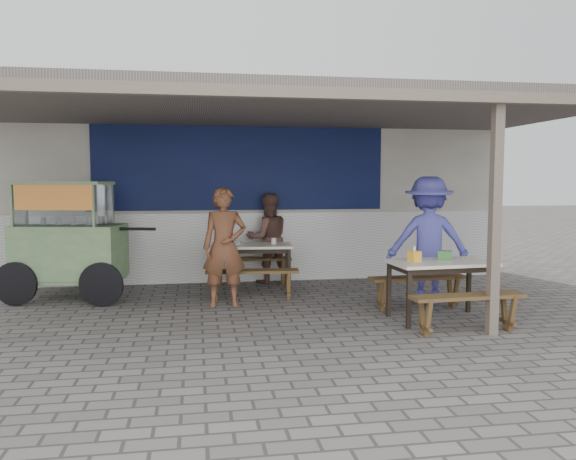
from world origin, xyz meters
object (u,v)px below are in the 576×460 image
(donation_box, at_px, (444,255))
(condiment_bowl, at_px, (236,243))
(bench_left_street, at_px, (252,278))
(bench_left_wall, at_px, (252,264))
(bench_right_wall, at_px, (418,285))
(condiment_jar, at_px, (274,241))
(vendor_cart, at_px, (68,236))
(patron_right_table, at_px, (428,240))
(bench_right_street, at_px, (468,305))
(patron_wall_side, at_px, (268,238))
(patron_street_side, at_px, (224,247))
(tissue_box, at_px, (414,256))
(table_right, at_px, (441,267))
(table_left, at_px, (252,250))

(donation_box, height_order, condiment_bowl, donation_box)
(bench_left_street, bearing_deg, bench_left_wall, 90.00)
(bench_right_wall, height_order, condiment_jar, condiment_jar)
(vendor_cart, height_order, patron_right_table, patron_right_table)
(bench_left_street, distance_m, condiment_bowl, 0.82)
(vendor_cart, xyz_separation_m, condiment_jar, (3.08, 0.29, -0.15))
(vendor_cart, bearing_deg, condiment_jar, 16.82)
(bench_right_street, height_order, patron_wall_side, patron_wall_side)
(condiment_jar, bearing_deg, donation_box, -49.24)
(bench_left_wall, distance_m, patron_street_side, 1.79)
(bench_right_wall, relative_size, tissue_box, 10.86)
(tissue_box, distance_m, condiment_jar, 2.67)
(tissue_box, bearing_deg, bench_left_street, 141.47)
(patron_street_side, height_order, condiment_bowl, patron_street_side)
(bench_right_wall, xyz_separation_m, condiment_jar, (-1.77, 1.64, 0.46))
(bench_left_street, distance_m, patron_street_side, 0.73)
(bench_left_street, xyz_separation_m, patron_wall_side, (0.41, 1.37, 0.44))
(patron_right_table, bearing_deg, patron_wall_side, -28.71)
(vendor_cart, distance_m, condiment_jar, 3.10)
(table_right, relative_size, vendor_cart, 0.58)
(table_left, xyz_separation_m, bench_right_street, (2.21, -2.85, -0.33))
(vendor_cart, bearing_deg, patron_right_table, 0.35)
(patron_right_table, distance_m, tissue_box, 1.10)
(bench_right_street, height_order, condiment_jar, condiment_jar)
(patron_street_side, bearing_deg, vendor_cart, 162.86)
(tissue_box, bearing_deg, bench_right_street, -61.66)
(patron_street_side, height_order, tissue_box, patron_street_side)
(bench_right_street, bearing_deg, donation_box, 83.33)
(bench_left_street, relative_size, patron_street_side, 0.83)
(table_left, distance_m, patron_right_table, 2.72)
(table_left, relative_size, bench_right_wall, 0.96)
(table_right, bearing_deg, bench_left_street, 141.47)
(table_left, bearing_deg, bench_left_wall, 90.00)
(vendor_cart, height_order, donation_box, vendor_cart)
(bench_left_wall, height_order, condiment_bowl, condiment_bowl)
(patron_right_table, relative_size, tissue_box, 14.37)
(bench_right_wall, xyz_separation_m, patron_wall_side, (-1.78, 2.29, 0.44))
(patron_wall_side, relative_size, donation_box, 8.91)
(vendor_cart, bearing_deg, patron_street_side, -7.13)
(bench_right_wall, height_order, patron_right_table, patron_right_table)
(bench_right_wall, height_order, tissue_box, tissue_box)
(table_right, distance_m, patron_right_table, 1.04)
(vendor_cart, xyz_separation_m, tissue_box, (4.56, -1.94, -0.14))
(patron_wall_side, xyz_separation_m, condiment_bowl, (-0.59, -0.70, 0.00))
(bench_right_wall, height_order, vendor_cart, vendor_cart)
(vendor_cart, distance_m, patron_right_table, 5.24)
(patron_street_side, distance_m, donation_box, 2.96)
(condiment_bowl, bearing_deg, bench_right_street, -49.44)
(table_right, xyz_separation_m, tissue_box, (-0.33, 0.05, 0.14))
(bench_left_wall, relative_size, tissue_box, 10.92)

